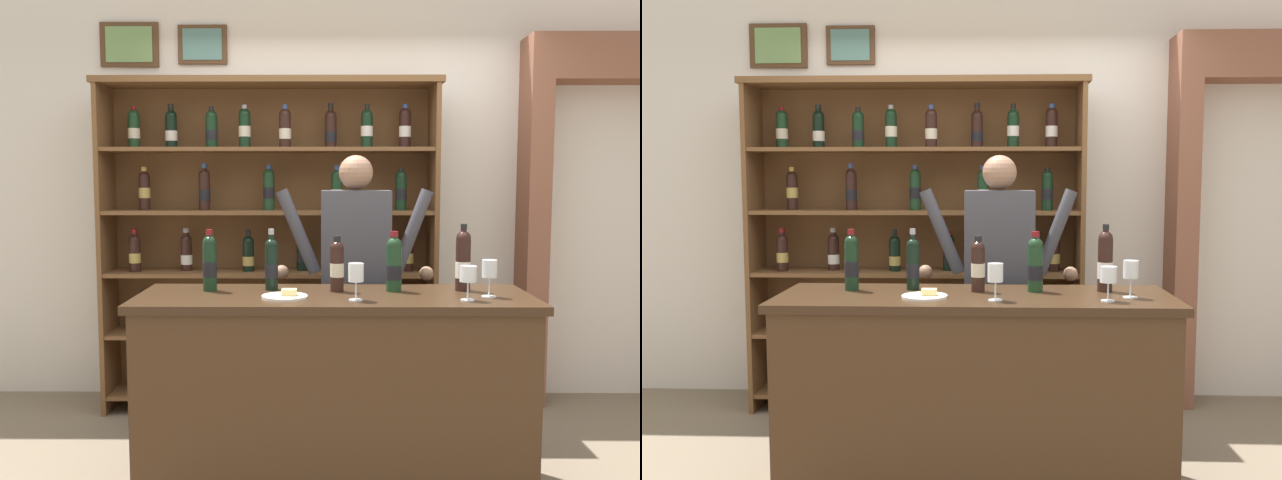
{
  "view_description": "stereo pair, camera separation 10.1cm",
  "coord_description": "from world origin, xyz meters",
  "views": [
    {
      "loc": [
        -0.08,
        -3.09,
        1.53
      ],
      "look_at": [
        -0.11,
        0.24,
        1.21
      ],
      "focal_mm": 36.55,
      "sensor_mm": 36.0,
      "label": 1
    },
    {
      "loc": [
        0.02,
        -3.09,
        1.53
      ],
      "look_at": [
        -0.11,
        0.24,
        1.21
      ],
      "focal_mm": 36.55,
      "sensor_mm": 36.0,
      "label": 2
    }
  ],
  "objects": [
    {
      "name": "back_wall",
      "position": [
        -0.0,
        1.53,
        1.54
      ],
      "size": [
        12.0,
        0.19,
        3.09
      ],
      "color": "silver",
      "rests_on": "ground"
    },
    {
      "name": "wine_shelf",
      "position": [
        -0.44,
        1.17,
        1.16
      ],
      "size": [
        2.2,
        0.37,
        2.16
      ],
      "color": "brown",
      "rests_on": "ground"
    },
    {
      "name": "archway_doorway",
      "position": [
        1.97,
        1.41,
        1.41
      ],
      "size": [
        1.44,
        0.45,
        2.46
      ],
      "color": "brown",
      "rests_on": "ground"
    },
    {
      "name": "tasting_counter",
      "position": [
        -0.04,
        -0.0,
        0.49
      ],
      "size": [
        1.9,
        0.63,
        0.97
      ],
      "color": "#422B19",
      "rests_on": "ground"
    },
    {
      "name": "shopkeeper",
      "position": [
        0.09,
        0.54,
        1.02
      ],
      "size": [
        0.9,
        0.22,
        1.66
      ],
      "color": "#2D3347",
      "rests_on": "ground"
    },
    {
      "name": "tasting_bottle_bianco",
      "position": [
        -0.65,
        0.1,
        1.12
      ],
      "size": [
        0.07,
        0.07,
        0.31
      ],
      "color": "black",
      "rests_on": "tasting_counter"
    },
    {
      "name": "tasting_bottle_vin_santo",
      "position": [
        -0.35,
        0.13,
        1.11
      ],
      "size": [
        0.07,
        0.07,
        0.31
      ],
      "color": "black",
      "rests_on": "tasting_counter"
    },
    {
      "name": "tasting_bottle_super_tuscan",
      "position": [
        -0.02,
        0.08,
        1.11
      ],
      "size": [
        0.07,
        0.07,
        0.28
      ],
      "color": "black",
      "rests_on": "tasting_counter"
    },
    {
      "name": "tasting_bottle_rosso",
      "position": [
        0.26,
        0.09,
        1.11
      ],
      "size": [
        0.08,
        0.08,
        0.3
      ],
      "color": "#19381E",
      "rests_on": "tasting_counter"
    },
    {
      "name": "tasting_bottle_riserva",
      "position": [
        0.6,
        0.11,
        1.12
      ],
      "size": [
        0.07,
        0.07,
        0.33
      ],
      "color": "black",
      "rests_on": "tasting_counter"
    },
    {
      "name": "wine_glass_center",
      "position": [
        0.69,
        -0.06,
        1.09
      ],
      "size": [
        0.07,
        0.07,
        0.18
      ],
      "color": "silver",
      "rests_on": "tasting_counter"
    },
    {
      "name": "wine_glass_right",
      "position": [
        0.06,
        -0.16,
        1.09
      ],
      "size": [
        0.07,
        0.07,
        0.17
      ],
      "color": "silver",
      "rests_on": "tasting_counter"
    },
    {
      "name": "wine_glass_spare",
      "position": [
        0.57,
        -0.16,
        1.09
      ],
      "size": [
        0.08,
        0.08,
        0.16
      ],
      "color": "silver",
      "rests_on": "tasting_counter"
    },
    {
      "name": "cheese_plate",
      "position": [
        -0.27,
        -0.09,
        0.98
      ],
      "size": [
        0.22,
        0.22,
        0.04
      ],
      "color": "white",
      "rests_on": "tasting_counter"
    }
  ]
}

